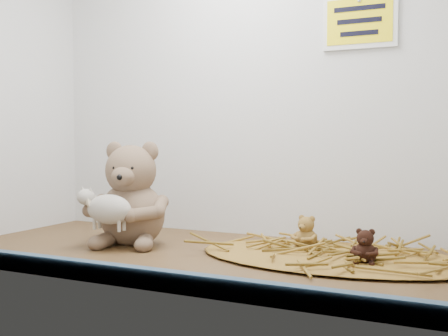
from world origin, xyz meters
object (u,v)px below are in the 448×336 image
at_px(main_teddy, 132,193).
at_px(toy_lamb, 109,209).
at_px(mini_teddy_tan, 306,231).
at_px(mini_teddy_brown, 365,244).

xyz_separation_m(main_teddy, toy_lamb, (-0.00, -0.09, -0.03)).
xyz_separation_m(main_teddy, mini_teddy_tan, (0.42, 0.09, -0.08)).
bearing_deg(main_teddy, mini_teddy_tan, -4.52).
bearing_deg(mini_teddy_brown, mini_teddy_tan, 143.38).
xyz_separation_m(toy_lamb, mini_teddy_tan, (0.42, 0.18, -0.05)).
xyz_separation_m(main_teddy, mini_teddy_brown, (0.58, -0.01, -0.08)).
bearing_deg(main_teddy, mini_teddy_brown, -16.80).
distance_m(toy_lamb, mini_teddy_tan, 0.46).
bearing_deg(mini_teddy_tan, toy_lamb, -142.55).
height_order(main_teddy, mini_teddy_tan, main_teddy).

